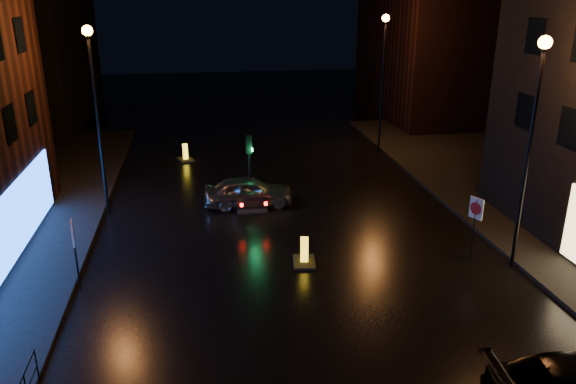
{
  "coord_description": "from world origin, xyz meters",
  "views": [
    {
      "loc": [
        -3.47,
        -11.16,
        9.8
      ],
      "look_at": [
        -0.36,
        7.83,
        2.8
      ],
      "focal_mm": 35.0,
      "sensor_mm": 36.0,
      "label": 1
    }
  ],
  "objects_px": {
    "traffic_signal": "(250,195)",
    "silver_hatchback": "(248,191)",
    "bollard_far": "(186,157)",
    "road_sign_left": "(73,239)",
    "bollard_near": "(304,258)",
    "road_sign_right": "(476,214)"
  },
  "relations": [
    {
      "from": "traffic_signal",
      "to": "bollard_near",
      "type": "height_order",
      "value": "traffic_signal"
    },
    {
      "from": "silver_hatchback",
      "to": "road_sign_right",
      "type": "bearing_deg",
      "value": -131.66
    },
    {
      "from": "silver_hatchback",
      "to": "road_sign_left",
      "type": "xyz_separation_m",
      "value": [
        -6.53,
        -6.96,
        1.17
      ]
    },
    {
      "from": "road_sign_left",
      "to": "road_sign_right",
      "type": "height_order",
      "value": "road_sign_left"
    },
    {
      "from": "silver_hatchback",
      "to": "road_sign_left",
      "type": "relative_size",
      "value": 1.66
    },
    {
      "from": "silver_hatchback",
      "to": "bollard_far",
      "type": "height_order",
      "value": "silver_hatchback"
    },
    {
      "from": "road_sign_right",
      "to": "bollard_far",
      "type": "bearing_deg",
      "value": -77.47
    },
    {
      "from": "silver_hatchback",
      "to": "road_sign_left",
      "type": "height_order",
      "value": "road_sign_left"
    },
    {
      "from": "traffic_signal",
      "to": "bollard_far",
      "type": "height_order",
      "value": "traffic_signal"
    },
    {
      "from": "road_sign_left",
      "to": "silver_hatchback",
      "type": "bearing_deg",
      "value": 35.21
    },
    {
      "from": "silver_hatchback",
      "to": "road_sign_right",
      "type": "height_order",
      "value": "road_sign_right"
    },
    {
      "from": "traffic_signal",
      "to": "silver_hatchback",
      "type": "distance_m",
      "value": 0.26
    },
    {
      "from": "bollard_far",
      "to": "road_sign_left",
      "type": "bearing_deg",
      "value": -119.78
    },
    {
      "from": "bollard_far",
      "to": "road_sign_left",
      "type": "relative_size",
      "value": 0.54
    },
    {
      "from": "traffic_signal",
      "to": "bollard_near",
      "type": "relative_size",
      "value": 2.6
    },
    {
      "from": "silver_hatchback",
      "to": "bollard_near",
      "type": "xyz_separation_m",
      "value": [
        1.49,
        -6.36,
        -0.48
      ]
    },
    {
      "from": "traffic_signal",
      "to": "road_sign_left",
      "type": "bearing_deg",
      "value": -133.08
    },
    {
      "from": "road_sign_right",
      "to": "traffic_signal",
      "type": "bearing_deg",
      "value": -65.91
    },
    {
      "from": "silver_hatchback",
      "to": "road_sign_right",
      "type": "xyz_separation_m",
      "value": [
        7.87,
        -7.03,
        1.17
      ]
    },
    {
      "from": "bollard_near",
      "to": "traffic_signal",
      "type": "bearing_deg",
      "value": 110.0
    },
    {
      "from": "bollard_near",
      "to": "road_sign_right",
      "type": "height_order",
      "value": "road_sign_right"
    },
    {
      "from": "bollard_far",
      "to": "road_sign_right",
      "type": "height_order",
      "value": "road_sign_right"
    }
  ]
}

